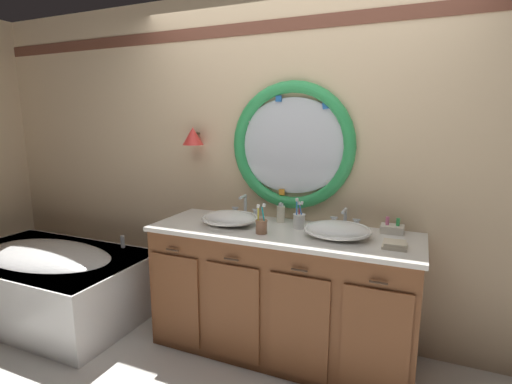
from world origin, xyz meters
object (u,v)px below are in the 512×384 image
toothbrush_holder_right (299,220)px  toiletry_basket (392,229)px  bathtub (48,278)px  sink_basin_left (230,218)px  toothbrush_holder_left (261,226)px  soap_dispenser (281,213)px  folded_hand_towel (395,245)px  sink_basin_right (337,230)px

toothbrush_holder_right → toiletry_basket: size_ratio=1.46×
bathtub → sink_basin_left: sink_basin_left is taller
toothbrush_holder_left → toothbrush_holder_right: size_ratio=0.94×
toothbrush_holder_left → bathtub: bearing=-175.3°
toiletry_basket → toothbrush_holder_right: bearing=-166.7°
toothbrush_holder_left → toiletry_basket: size_ratio=1.37×
soap_dispenser → toiletry_basket: (0.78, 0.04, -0.04)m
sink_basin_left → soap_dispenser: size_ratio=2.68×
sink_basin_left → toiletry_basket: size_ratio=2.74×
folded_hand_towel → toiletry_basket: 0.32m
toiletry_basket → sink_basin_right: bearing=-140.9°
folded_hand_towel → bathtub: bearing=-175.9°
bathtub → sink_basin_right: bearing=6.2°
toothbrush_holder_left → toothbrush_holder_right: 0.29m
toothbrush_holder_left → sink_basin_right: bearing=12.1°
toothbrush_holder_left → toiletry_basket: toothbrush_holder_left is taller
sink_basin_right → toiletry_basket: (0.32, 0.26, -0.02)m
toothbrush_holder_right → soap_dispenser: size_ratio=1.42×
toothbrush_holder_left → soap_dispenser: 0.32m
sink_basin_left → toothbrush_holder_left: bearing=-19.9°
bathtub → toothbrush_holder_left: bearing=4.7°
bathtub → sink_basin_left: 1.76m
sink_basin_left → sink_basin_right: bearing=0.0°
soap_dispenser → folded_hand_towel: size_ratio=1.09×
toothbrush_holder_right → folded_hand_towel: toothbrush_holder_right is taller
toothbrush_holder_left → toiletry_basket: bearing=24.2°
soap_dispenser → folded_hand_towel: soap_dispenser is taller
sink_basin_right → toothbrush_holder_right: 0.31m
toothbrush_holder_right → toiletry_basket: (0.61, 0.14, -0.03)m
folded_hand_towel → toiletry_basket: (-0.04, 0.32, 0.01)m
soap_dispenser → sink_basin_right: bearing=-25.0°
bathtub → sink_basin_left: (1.62, 0.26, 0.63)m
toothbrush_holder_right → folded_hand_towel: size_ratio=1.54×
sink_basin_right → toothbrush_holder_right: toothbrush_holder_right is taller
sink_basin_right → toothbrush_holder_left: 0.50m
sink_basin_left → toothbrush_holder_right: size_ratio=1.88×
toothbrush_holder_right → toiletry_basket: 0.63m
sink_basin_left → toothbrush_holder_right: 0.50m
sink_basin_right → soap_dispenser: 0.51m
folded_hand_towel → toiletry_basket: size_ratio=0.94×
folded_hand_towel → soap_dispenser: bearing=161.2°
toothbrush_holder_left → soap_dispenser: (0.02, 0.32, 0.01)m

